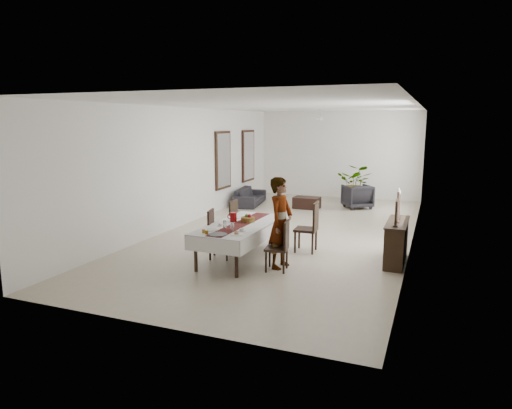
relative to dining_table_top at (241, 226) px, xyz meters
name	(u,v)px	position (x,y,z in m)	size (l,w,h in m)	color
floor	(290,232)	(0.24, 2.62, -0.71)	(6.00, 12.00, 0.00)	beige
ceiling	(291,106)	(0.24, 2.62, 2.49)	(6.00, 12.00, 0.02)	white
wall_back	(339,155)	(0.24, 8.62, 0.89)	(6.00, 0.02, 3.20)	white
wall_front	(156,214)	(0.24, -3.38, 0.89)	(6.00, 0.02, 3.20)	white
wall_left	(187,166)	(-2.76, 2.62, 0.89)	(0.02, 12.00, 3.20)	white
wall_right	(416,175)	(3.24, 2.62, 0.89)	(0.02, 12.00, 3.20)	white
dining_table_top	(241,226)	(0.00, 0.00, 0.00)	(0.97, 2.34, 0.05)	black
table_leg_fl	(196,254)	(-0.46, -1.10, -0.36)	(0.07, 0.07, 0.68)	black
table_leg_fr	(236,260)	(0.40, -1.12, -0.36)	(0.07, 0.07, 0.68)	black
table_leg_bl	(245,229)	(-0.40, 1.12, -0.36)	(0.07, 0.07, 0.68)	black
table_leg_br	(279,233)	(0.46, 1.10, -0.36)	(0.07, 0.07, 0.68)	black
tablecloth_top	(241,224)	(0.00, 0.00, 0.03)	(1.15, 2.51, 0.01)	silver
tablecloth_drape_left	(217,228)	(-0.57, 0.02, -0.11)	(0.01, 2.51, 0.29)	white
tablecloth_drape_right	(266,233)	(0.57, -0.02, -0.11)	(0.01, 2.51, 0.29)	white
tablecloth_drape_near	(212,246)	(-0.03, -1.25, -0.11)	(1.15, 0.01, 0.29)	silver
tablecloth_drape_far	(264,219)	(0.03, 1.25, -0.11)	(1.15, 0.01, 0.29)	silver
table_runner	(241,224)	(0.00, 0.00, 0.04)	(0.34, 2.43, 0.00)	maroon
red_pitcher	(233,217)	(-0.24, 0.15, 0.13)	(0.15, 0.15, 0.19)	maroon
pitcher_handle	(230,217)	(-0.32, 0.15, 0.13)	(0.12, 0.12, 0.02)	maroon
wine_glass_near	(232,227)	(0.10, -0.64, 0.12)	(0.07, 0.07, 0.17)	white
wine_glass_mid	(225,225)	(-0.11, -0.53, 0.12)	(0.07, 0.07, 0.17)	silver
teacup_right	(242,230)	(0.28, -0.59, 0.06)	(0.09, 0.09, 0.06)	silver
saucer_right	(242,231)	(0.28, -0.59, 0.04)	(0.15, 0.15, 0.01)	silver
teacup_left	(221,225)	(-0.30, -0.33, 0.06)	(0.09, 0.09, 0.06)	white
saucer_left	(221,226)	(-0.30, -0.33, 0.04)	(0.15, 0.15, 0.01)	white
plate_near_right	(237,234)	(0.30, -0.88, 0.04)	(0.23, 0.23, 0.01)	white
bread_near_right	(237,233)	(0.30, -0.88, 0.07)	(0.09, 0.09, 0.09)	tan
plate_near_left	(211,230)	(-0.31, -0.72, 0.04)	(0.23, 0.23, 0.01)	silver
plate_far_left	(238,217)	(-0.30, 0.54, 0.04)	(0.23, 0.23, 0.01)	white
serving_tray	(218,234)	(-0.03, -1.02, 0.04)	(0.35, 0.35, 0.02)	#3F3F44
jam_jar_a	(207,232)	(-0.24, -1.04, 0.07)	(0.06, 0.06, 0.07)	#875E13
jam_jar_b	(204,231)	(-0.34, -0.98, 0.07)	(0.06, 0.06, 0.07)	#9C5D16
fruit_basket	(248,219)	(0.06, 0.24, 0.08)	(0.29, 0.29, 0.10)	brown
fruit_red	(249,216)	(0.08, 0.26, 0.16)	(0.09, 0.09, 0.09)	maroon
fruit_green	(247,216)	(0.02, 0.27, 0.16)	(0.08, 0.08, 0.08)	#477924
chair_right_near_seat	(277,248)	(0.94, -0.46, -0.27)	(0.41, 0.41, 0.05)	black
chair_right_near_leg_fl	(284,263)	(1.13, -0.60, -0.50)	(0.04, 0.04, 0.41)	black
chair_right_near_leg_fr	(287,258)	(1.09, -0.27, -0.50)	(0.04, 0.04, 0.41)	black
chair_right_near_leg_bl	(266,262)	(0.80, -0.65, -0.50)	(0.04, 0.04, 0.41)	black
chair_right_near_leg_br	(270,257)	(0.75, -0.31, -0.50)	(0.04, 0.04, 0.41)	black
chair_right_near_back	(287,235)	(1.13, -0.43, 0.01)	(0.41, 0.04, 0.53)	black
chair_right_far_seat	(306,230)	(1.10, 1.02, -0.22)	(0.47, 0.47, 0.05)	black
chair_right_far_leg_fl	(312,244)	(1.31, 0.84, -0.47)	(0.05, 0.05, 0.46)	black
chair_right_far_leg_fr	(316,240)	(1.29, 1.22, -0.47)	(0.05, 0.05, 0.46)	black
chair_right_far_leg_bl	(295,242)	(0.92, 0.82, -0.47)	(0.05, 0.05, 0.46)	black
chair_right_far_leg_br	(299,238)	(0.90, 1.20, -0.47)	(0.05, 0.05, 0.46)	black
chair_right_far_back	(316,216)	(1.32, 1.03, 0.10)	(0.47, 0.04, 0.60)	black
chair_left_near_seat	(220,237)	(-0.41, -0.13, -0.25)	(0.43, 0.43, 0.05)	black
chair_left_near_leg_fl	(214,246)	(-0.63, 0.01, -0.49)	(0.04, 0.04, 0.43)	black
chair_left_near_leg_fr	(210,250)	(-0.55, -0.34, -0.49)	(0.04, 0.04, 0.43)	black
chair_left_near_leg_bl	(230,246)	(-0.28, 0.08, -0.49)	(0.04, 0.04, 0.43)	black
chair_left_near_leg_br	(227,251)	(-0.20, -0.26, -0.49)	(0.04, 0.04, 0.43)	black
chair_left_near_back	(211,223)	(-0.61, -0.17, 0.04)	(0.43, 0.04, 0.55)	black
chair_left_far_seat	(241,225)	(-0.45, 1.06, -0.25)	(0.43, 0.43, 0.05)	black
chair_left_far_leg_fl	(238,233)	(-0.63, 1.23, -0.49)	(0.04, 0.04, 0.43)	black
chair_left_far_leg_fr	(231,236)	(-0.63, 0.88, -0.49)	(0.04, 0.04, 0.43)	black
chair_left_far_leg_bl	(251,234)	(-0.27, 1.23, -0.49)	(0.04, 0.04, 0.43)	black
chair_left_far_leg_br	(245,238)	(-0.27, 0.88, -0.49)	(0.04, 0.04, 0.43)	black
chair_left_far_back	(234,212)	(-0.65, 1.05, 0.04)	(0.43, 0.04, 0.55)	black
woman	(281,223)	(0.94, -0.24, 0.18)	(0.65, 0.42, 1.78)	gray
sideboard_body	(396,243)	(3.02, 0.91, -0.29)	(0.37, 1.37, 0.82)	black
sideboard_top	(397,222)	(3.02, 0.91, 0.13)	(0.40, 1.42, 0.03)	black
candlestick_near_base	(395,226)	(3.02, 0.41, 0.16)	(0.09, 0.09, 0.03)	black
candlestick_near_shaft	(396,214)	(3.02, 0.41, 0.40)	(0.05, 0.05, 0.46)	black
candlestick_near_candle	(397,200)	(3.02, 0.41, 0.66)	(0.03, 0.03, 0.07)	beige
candlestick_mid_base	(397,222)	(3.02, 0.77, 0.16)	(0.09, 0.09, 0.03)	black
candlestick_mid_shaft	(398,207)	(3.02, 0.77, 0.47)	(0.05, 0.05, 0.59)	black
candlestick_mid_candle	(399,190)	(3.02, 0.77, 0.80)	(0.03, 0.03, 0.07)	beige
candlestick_far_base	(398,219)	(3.02, 1.14, 0.16)	(0.09, 0.09, 0.03)	black
candlestick_far_shaft	(399,206)	(3.02, 1.14, 0.42)	(0.05, 0.05, 0.50)	black
candlestick_far_candle	(400,192)	(3.02, 1.14, 0.71)	(0.03, 0.03, 0.07)	beige
sofa	(250,196)	(-2.25, 5.97, -0.43)	(1.92, 0.75, 0.56)	#27252A
armchair	(357,196)	(1.31, 6.63, -0.32)	(0.83, 0.85, 0.78)	#28252A
coffee_table	(307,203)	(-0.23, 5.97, -0.52)	(0.84, 0.56, 0.37)	black
potted_plant	(356,183)	(1.07, 7.70, -0.03)	(1.22, 1.05, 1.35)	#265722
mirror_frame_near	(223,160)	(-2.72, 4.82, 0.89)	(0.06, 1.05, 1.85)	black
mirror_glass_near	(224,160)	(-2.68, 4.82, 0.89)	(0.01, 0.90, 1.70)	silver
mirror_frame_far	(248,156)	(-2.72, 6.92, 0.89)	(0.06, 1.05, 1.85)	black
mirror_glass_far	(249,156)	(-2.68, 6.92, 0.89)	(0.01, 0.90, 1.70)	silver
fan_rod	(320,112)	(0.24, 5.62, 2.39)	(0.04, 0.04, 0.20)	beige
fan_hub	(320,119)	(0.24, 5.62, 2.19)	(0.16, 0.16, 0.08)	silver
fan_blade_n	(323,119)	(0.24, 5.97, 2.19)	(0.10, 0.55, 0.01)	white
fan_blade_s	(317,119)	(0.24, 5.27, 2.19)	(0.10, 0.55, 0.01)	white
fan_blade_e	(331,119)	(0.59, 5.62, 2.19)	(0.55, 0.10, 0.01)	white
fan_blade_w	(309,119)	(-0.11, 5.62, 2.19)	(0.55, 0.10, 0.01)	white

